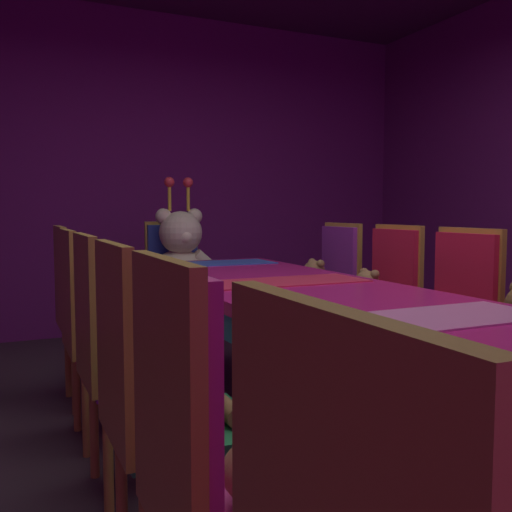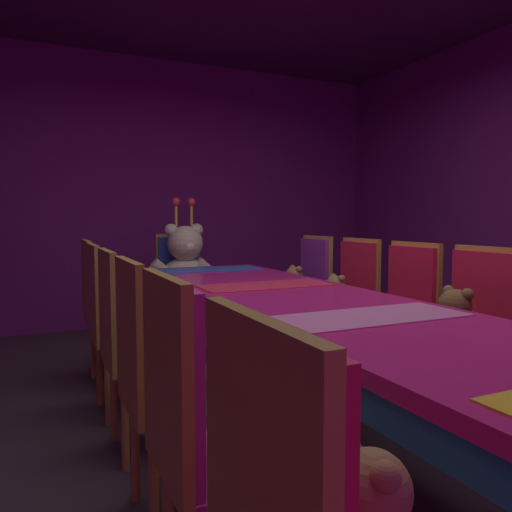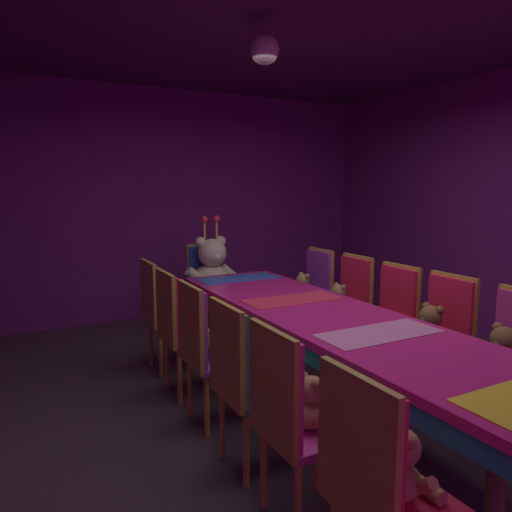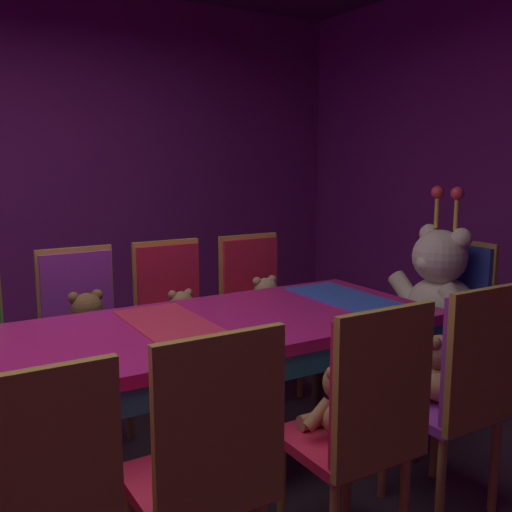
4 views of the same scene
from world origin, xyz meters
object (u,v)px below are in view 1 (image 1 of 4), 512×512
object	(u,v)px
teddy_left_2	(193,381)
chair_left_5	(76,297)
throne_chair	(175,274)
banquet_table	(342,318)
chair_right_3	(456,308)
teddy_left_3	(147,334)
chair_right_5	(332,282)
chair_left_1	(205,452)
teddy_left_4	(119,317)
chair_left_3	(108,338)
chair_left_2	(143,381)
teddy_left_5	(103,298)
teddy_right_5	(313,285)
teddy_left_1	(270,451)
king_teddy_bear	(181,258)
teddy_right_4	(366,297)
chair_left_4	(87,314)
chair_right_4	(387,292)

from	to	relation	value
teddy_left_2	chair_left_5	distance (m)	1.67
teddy_left_2	throne_chair	world-z (taller)	throne_chair
banquet_table	chair_right_3	bearing A→B (deg)	16.93
teddy_left_3	chair_right_5	world-z (taller)	chair_right_5
chair_left_1	teddy_left_4	world-z (taller)	chair_left_1
chair_left_3	teddy_left_4	xyz separation A→B (m)	(0.14, 0.53, -0.02)
chair_left_3	throne_chair	xyz separation A→B (m)	(0.84, 1.98, 0.00)
chair_left_2	teddy_left_3	bearing A→B (deg)	75.36
teddy_left_3	teddy_left_4	world-z (taller)	teddy_left_3
teddy_left_4	chair_right_3	bearing A→B (deg)	-20.94
chair_left_1	throne_chair	distance (m)	3.18
chair_left_5	chair_right_5	xyz separation A→B (m)	(1.63, 0.00, 0.00)
teddy_left_3	teddy_left_4	xyz separation A→B (m)	(-0.01, 0.53, -0.02)
teddy_left_3	chair_right_5	size ratio (longest dim) A/B	0.35
chair_left_2	chair_left_3	bearing A→B (deg)	89.52
chair_left_3	chair_right_5	size ratio (longest dim) A/B	1.00
teddy_left_5	teddy_right_5	bearing A→B (deg)	0.15
teddy_right_5	chair_left_3	bearing A→B (deg)	35.74
teddy_left_2	teddy_right_5	xyz separation A→B (m)	(1.37, 1.66, 0.00)
chair_right_5	banquet_table	bearing A→B (deg)	59.32
teddy_left_1	king_teddy_bear	distance (m)	2.99
teddy_left_5	teddy_left_2	bearing A→B (deg)	-90.79
king_teddy_bear	teddy_left_3	bearing A→B (deg)	-20.80
chair_left_2	chair_left_3	xyz separation A→B (m)	(0.00, 0.58, 0.00)
teddy_left_4	teddy_left_5	bearing A→B (deg)	87.83
banquet_table	chair_left_3	bearing A→B (deg)	160.77
chair_right_3	teddy_right_4	xyz separation A→B (m)	(-0.11, 0.58, -0.02)
banquet_table	teddy_left_2	bearing A→B (deg)	-157.48
teddy_right_5	chair_left_5	bearing A→B (deg)	0.14
teddy_left_4	chair_right_5	world-z (taller)	chair_right_5
teddy_left_1	teddy_left_4	distance (m)	1.62
chair_left_4	teddy_left_4	distance (m)	0.14
chair_right_4	teddy_right_5	xyz separation A→B (m)	(-0.17, 0.54, -0.01)
teddy_left_5	teddy_right_4	xyz separation A→B (m)	(1.38, -0.54, -0.01)
chair_left_3	teddy_left_5	xyz separation A→B (m)	(0.16, 1.08, -0.01)
chair_right_4	king_teddy_bear	distance (m)	1.53
chair_left_2	teddy_left_1	bearing A→B (deg)	-74.29
teddy_left_1	king_teddy_bear	bearing A→B (deg)	76.52
chair_left_1	teddy_left_2	world-z (taller)	chair_left_1
chair_right_4	teddy_right_4	size ratio (longest dim) A/B	3.35
teddy_left_1	chair_right_4	distance (m)	2.24
chair_left_3	teddy_right_5	distance (m)	1.86
chair_left_5	chair_right_3	distance (m)	1.98
chair_left_3	teddy_left_3	xyz separation A→B (m)	(0.15, 0.00, 0.00)
teddy_left_2	teddy_left_4	world-z (taller)	teddy_left_2
chair_left_4	chair_right_5	distance (m)	1.74
chair_left_1	chair_left_5	distance (m)	2.17
teddy_left_4	king_teddy_bear	distance (m)	1.46
chair_right_5	teddy_right_5	xyz separation A→B (m)	(-0.14, 0.00, -0.01)
teddy_left_5	chair_right_5	xyz separation A→B (m)	(1.49, 0.00, 0.01)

